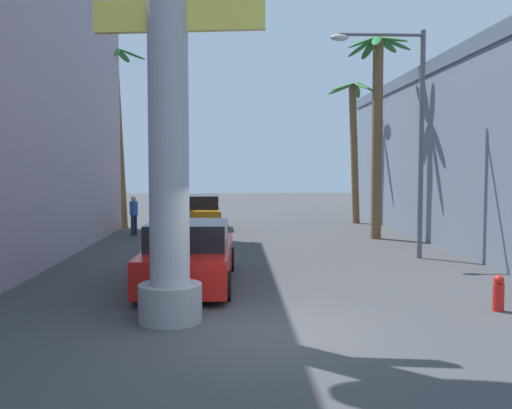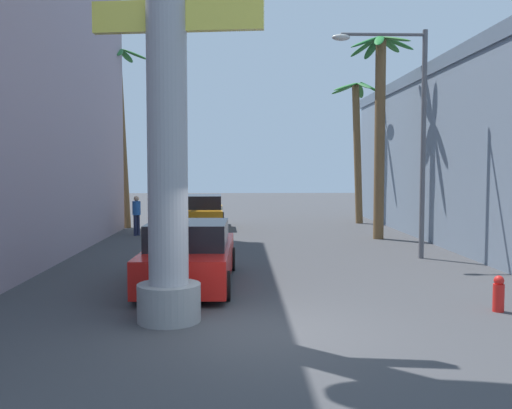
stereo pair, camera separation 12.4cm
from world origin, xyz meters
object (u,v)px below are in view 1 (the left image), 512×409
at_px(pedestrian_far_left, 134,213).
at_px(palm_tree_far_left, 118,124).
at_px(neon_sign_pole, 168,30).
at_px(palm_tree_far_right, 354,137).
at_px(palm_tree_mid_right, 377,117).
at_px(car_far, 201,213).
at_px(fire_hydrant, 499,293).
at_px(street_lamp, 406,120).
at_px(car_lead, 189,256).

bearing_deg(pedestrian_far_left, palm_tree_far_left, 111.35).
bearing_deg(pedestrian_far_left, neon_sign_pole, -77.46).
bearing_deg(palm_tree_far_right, palm_tree_mid_right, -94.01).
bearing_deg(neon_sign_pole, car_far, 91.25).
relative_size(neon_sign_pole, pedestrian_far_left, 6.65).
bearing_deg(palm_tree_mid_right, palm_tree_far_left, 158.16).
xyz_separation_m(neon_sign_pole, palm_tree_mid_right, (6.87, 12.08, -0.47)).
bearing_deg(fire_hydrant, palm_tree_far_right, 87.12).
height_order(palm_tree_mid_right, palm_tree_far_right, palm_tree_mid_right).
distance_m(neon_sign_pole, pedestrian_far_left, 14.46).
bearing_deg(palm_tree_far_left, car_far, -4.32).
xyz_separation_m(neon_sign_pole, palm_tree_far_right, (7.32, 18.43, -0.89)).
bearing_deg(pedestrian_far_left, street_lamp, -33.52).
bearing_deg(palm_tree_mid_right, palm_tree_far_right, 85.99).
xyz_separation_m(car_far, palm_tree_mid_right, (7.23, -4.14, 4.10)).
height_order(car_far, palm_tree_mid_right, palm_tree_mid_right).
distance_m(car_far, fire_hydrant, 17.11).
height_order(street_lamp, palm_tree_far_left, palm_tree_far_left).
height_order(car_far, palm_tree_far_right, palm_tree_far_right).
distance_m(car_far, palm_tree_mid_right, 9.29).
bearing_deg(palm_tree_far_right, car_far, -163.93).
bearing_deg(palm_tree_mid_right, pedestrian_far_left, 172.00).
xyz_separation_m(neon_sign_pole, street_lamp, (6.54, 7.15, -0.97)).
bearing_deg(car_far, street_lamp, -52.78).
xyz_separation_m(car_lead, fire_hydrant, (6.33, -2.82, -0.35)).
distance_m(palm_tree_far_left, fire_hydrant, 19.72).
bearing_deg(car_far, palm_tree_far_right, 16.07).
relative_size(car_lead, palm_tree_mid_right, 0.64).
distance_m(street_lamp, fire_hydrant, 7.74).
bearing_deg(palm_tree_far_left, palm_tree_far_right, 9.48).
bearing_deg(car_far, palm_tree_mid_right, -29.82).
bearing_deg(fire_hydrant, pedestrian_far_left, 126.01).
relative_size(car_far, fire_hydrant, 6.37).
bearing_deg(pedestrian_far_left, palm_tree_mid_right, -8.00).
relative_size(palm_tree_far_right, pedestrian_far_left, 4.34).
xyz_separation_m(street_lamp, palm_tree_far_left, (-10.72, 9.36, 0.55)).
relative_size(street_lamp, palm_tree_far_left, 0.84).
relative_size(palm_tree_far_right, fire_hydrant, 10.01).
bearing_deg(street_lamp, palm_tree_mid_right, 86.07).
bearing_deg(car_lead, palm_tree_far_left, 107.99).
height_order(neon_sign_pole, car_far, neon_sign_pole).
xyz_separation_m(palm_tree_far_right, fire_hydrant, (-0.90, -17.92, -4.06)).
bearing_deg(street_lamp, car_lead, -149.37).
bearing_deg(pedestrian_far_left, car_far, 46.22).
distance_m(street_lamp, palm_tree_far_left, 14.24).
distance_m(neon_sign_pole, street_lamp, 9.74).
relative_size(car_lead, fire_hydrant, 7.16).
distance_m(car_lead, pedestrian_far_left, 10.59).
bearing_deg(street_lamp, palm_tree_far_right, 86.02).
distance_m(car_lead, fire_hydrant, 6.94).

